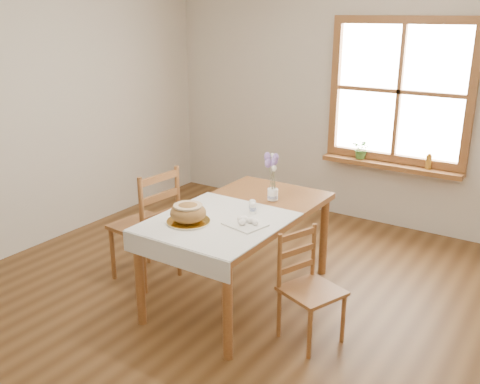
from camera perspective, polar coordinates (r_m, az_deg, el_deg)
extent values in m
plane|color=brown|center=(4.27, -2.27, -12.63)|extent=(5.00, 5.00, 0.00)
cube|color=beige|center=(5.93, 11.95, 9.42)|extent=(4.50, 0.10, 2.60)
cube|color=beige|center=(5.37, -22.59, 7.45)|extent=(0.10, 5.00, 2.60)
cube|color=brown|center=(5.65, 17.29, 17.14)|extent=(1.46, 0.08, 0.08)
cube|color=brown|center=(5.84, 16.00, 3.53)|extent=(1.46, 0.08, 0.08)
cube|color=brown|center=(5.94, 10.17, 11.01)|extent=(0.08, 0.08, 1.30)
cube|color=brown|center=(5.54, 23.49, 9.24)|extent=(0.08, 0.08, 1.30)
cube|color=brown|center=(5.70, 16.62, 10.22)|extent=(0.04, 0.06, 1.30)
cube|color=brown|center=(5.70, 16.62, 10.22)|extent=(1.30, 0.06, 0.04)
cube|color=white|center=(5.73, 16.71, 10.25)|extent=(1.30, 0.01, 1.30)
cube|color=brown|center=(5.80, 15.75, 2.73)|extent=(1.46, 0.20, 0.05)
cube|color=brown|center=(4.17, 0.00, -2.28)|extent=(0.90, 1.60, 0.05)
cylinder|color=brown|center=(4.02, -10.63, -9.31)|extent=(0.07, 0.07, 0.70)
cylinder|color=brown|center=(3.58, -1.33, -12.71)|extent=(0.07, 0.07, 0.70)
cylinder|color=brown|center=(5.08, 0.92, -2.86)|extent=(0.07, 0.07, 0.70)
cylinder|color=brown|center=(4.74, 8.92, -4.73)|extent=(0.07, 0.07, 0.70)
cube|color=white|center=(3.92, -2.45, -3.20)|extent=(0.91, 0.99, 0.01)
cylinder|color=white|center=(3.91, -5.52, -3.15)|extent=(0.36, 0.36, 0.02)
ellipsoid|color=olive|center=(3.88, -5.56, -2.05)|extent=(0.26, 0.26, 0.15)
cube|color=white|center=(3.85, 0.54, -3.47)|extent=(0.31, 0.28, 0.01)
cylinder|color=white|center=(4.09, 1.33, -1.42)|extent=(0.06, 0.06, 0.10)
cylinder|color=white|center=(4.05, 1.39, -1.70)|extent=(0.05, 0.05, 0.09)
cylinder|color=white|center=(4.36, 3.50, -0.35)|extent=(0.11, 0.11, 0.10)
imported|color=#3A6A2A|center=(5.87, 12.85, 4.27)|extent=(0.24, 0.25, 0.17)
cylinder|color=#A96F1F|center=(5.68, 19.49, 3.12)|extent=(0.07, 0.07, 0.16)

